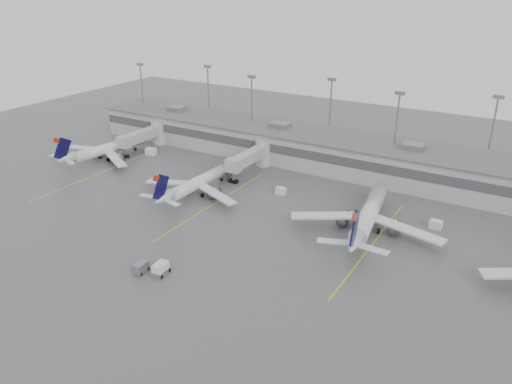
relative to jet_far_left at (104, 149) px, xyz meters
The scene contains 18 objects.
ground 67.06m from the jet_far_left, 28.65° to the right, with size 260.00×260.00×0.00m, color #505052.
terminal 64.24m from the jet_far_left, 23.74° to the left, with size 152.00×17.00×9.45m.
light_masts 67.39m from the jet_far_left, 28.28° to the left, with size 142.40×8.00×20.60m.
jet_bridge_left 14.03m from the jet_far_left, 76.39° to the left, with size 4.00×17.20×7.00m.
jet_bridge_right 40.65m from the jet_far_left, 19.55° to the left, with size 4.00×17.20×7.00m.
stand_markings 59.42m from the jet_far_left, ahead, with size 105.25×40.00×0.01m.
jet_far_left is the anchor object (origin of this frame).
jet_mid_left 35.65m from the jet_far_left, 10.07° to the right, with size 24.65×27.63×8.94m.
jet_mid_right 73.66m from the jet_far_left, ahead, with size 28.89×32.60×10.58m.
baggage_tug 61.02m from the jet_far_left, 35.38° to the right, with size 2.32×3.31×2.01m.
baggage_cart 59.17m from the jet_far_left, 38.13° to the right, with size 1.83×2.86×1.74m.
gse_uld_a 12.19m from the jet_far_left, 49.19° to the left, with size 2.68×1.78×1.90m, color silver.
gse_uld_b 51.25m from the jet_far_left, ahead, with size 2.17×1.44×1.53m, color silver.
gse_uld_c 84.85m from the jet_far_left, ahead, with size 2.31×1.54×1.63m, color silver.
gse_loader 34.90m from the jet_far_left, 11.76° to the left, with size 2.26×3.62×2.26m, color slate.
cone_a 12.73m from the jet_far_left, ahead, with size 0.45×0.45×0.72m, color #FF6305.
cone_b 35.35m from the jet_far_left, ahead, with size 0.42×0.42×0.66m, color #FF6305.
cone_c 76.70m from the jet_far_left, ahead, with size 0.43×0.43×0.69m, color #FF6305.
Camera 1 is at (40.09, -55.07, 44.90)m, focal length 35.00 mm.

